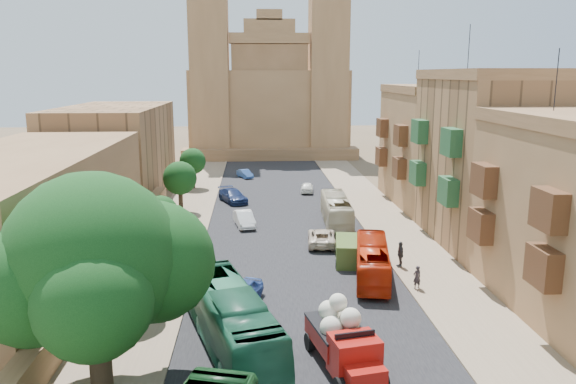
{
  "coord_description": "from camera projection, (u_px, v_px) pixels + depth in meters",
  "views": [
    {
      "loc": [
        -2.82,
        -18.61,
        13.42
      ],
      "look_at": [
        0.0,
        26.0,
        4.0
      ],
      "focal_mm": 35.0,
      "sensor_mm": 36.0,
      "label": 1
    }
  ],
  "objects": [
    {
      "name": "road_surface",
      "position": [
        285.0,
        226.0,
        50.41
      ],
      "size": [
        14.0,
        140.0,
        0.01
      ],
      "primitive_type": "cube",
      "color": "black",
      "rests_on": "ground"
    },
    {
      "name": "sidewalk_east",
      "position": [
        389.0,
        225.0,
        51.0
      ],
      "size": [
        5.0,
        140.0,
        0.01
      ],
      "primitive_type": "cube",
      "color": "#806B54",
      "rests_on": "ground"
    },
    {
      "name": "sidewalk_west",
      "position": [
        179.0,
        228.0,
        49.83
      ],
      "size": [
        5.0,
        140.0,
        0.01
      ],
      "primitive_type": "cube",
      "color": "#806B54",
      "rests_on": "ground"
    },
    {
      "name": "kerb_east",
      "position": [
        362.0,
        224.0,
        50.84
      ],
      "size": [
        0.25,
        140.0,
        0.12
      ],
      "primitive_type": "cube",
      "color": "#806B54",
      "rests_on": "ground"
    },
    {
      "name": "kerb_west",
      "position": [
        207.0,
        227.0,
        49.97
      ],
      "size": [
        0.25,
        140.0,
        0.12
      ],
      "primitive_type": "cube",
      "color": "#806B54",
      "rests_on": "ground"
    },
    {
      "name": "townhouse_c",
      "position": [
        487.0,
        157.0,
        45.09
      ],
      "size": [
        9.0,
        14.0,
        17.4
      ],
      "color": "#926842",
      "rests_on": "ground"
    },
    {
      "name": "townhouse_d",
      "position": [
        431.0,
        145.0,
        58.92
      ],
      "size": [
        9.0,
        14.0,
        15.9
      ],
      "color": "olive",
      "rests_on": "ground"
    },
    {
      "name": "west_wall",
      "position": [
        117.0,
        255.0,
        39.69
      ],
      "size": [
        1.0,
        40.0,
        1.8
      ],
      "primitive_type": "cube",
      "color": "olive",
      "rests_on": "ground"
    },
    {
      "name": "west_building_low",
      "position": [
        22.0,
        218.0,
        36.72
      ],
      "size": [
        10.0,
        28.0,
        8.4
      ],
      "primitive_type": "cube",
      "color": "brown",
      "rests_on": "ground"
    },
    {
      "name": "west_building_mid",
      "position": [
        115.0,
        152.0,
        61.95
      ],
      "size": [
        10.0,
        22.0,
        10.0
      ],
      "primitive_type": "cube",
      "color": "#926842",
      "rests_on": "ground"
    },
    {
      "name": "church",
      "position": [
        269.0,
        97.0,
        95.93
      ],
      "size": [
        28.0,
        22.5,
        36.3
      ],
      "color": "olive",
      "rests_on": "ground"
    },
    {
      "name": "ficus_tree",
      "position": [
        95.0,
        265.0,
        23.28
      ],
      "size": [
        9.58,
        8.81,
        9.58
      ],
      "color": "#34271A",
      "rests_on": "ground"
    },
    {
      "name": "street_tree_a",
      "position": [
        126.0,
        251.0,
        31.45
      ],
      "size": [
        3.61,
        3.61,
        5.54
      ],
      "color": "#34271A",
      "rests_on": "ground"
    },
    {
      "name": "street_tree_b",
      "position": [
        161.0,
        214.0,
        43.35
      ],
      "size": [
        2.76,
        2.76,
        4.25
      ],
      "color": "#34271A",
      "rests_on": "ground"
    },
    {
      "name": "street_tree_c",
      "position": [
        180.0,
        178.0,
        54.96
      ],
      "size": [
        3.31,
        3.31,
        5.09
      ],
      "color": "#34271A",
      "rests_on": "ground"
    },
    {
      "name": "street_tree_d",
      "position": [
        193.0,
        162.0,
        66.71
      ],
      "size": [
        3.13,
        3.13,
        4.81
      ],
      "color": "#34271A",
      "rests_on": "ground"
    },
    {
      "name": "red_truck",
      "position": [
        344.0,
        339.0,
        25.75
      ],
      "size": [
        3.28,
        6.04,
        3.36
      ],
      "color": "#9C110C",
      "rests_on": "ground"
    },
    {
      "name": "olive_pickup",
      "position": [
        348.0,
        251.0,
        40.73
      ],
      "size": [
        2.29,
        4.23,
        1.66
      ],
      "color": "#435B22",
      "rests_on": "ground"
    },
    {
      "name": "bus_green_north",
      "position": [
        231.0,
        319.0,
        27.72
      ],
      "size": [
        5.64,
        11.34,
        3.08
      ],
      "primitive_type": "imported",
      "rotation": [
        0.0,
        0.0,
        0.29
      ],
      "color": "#236648",
      "rests_on": "ground"
    },
    {
      "name": "bus_red_east",
      "position": [
        372.0,
        261.0,
        37.37
      ],
      "size": [
        3.59,
        8.93,
        2.43
      ],
      "primitive_type": "imported",
      "rotation": [
        0.0,
        0.0,
        2.96
      ],
      "color": "red",
      "rests_on": "ground"
    },
    {
      "name": "bus_cream_east",
      "position": [
        336.0,
        210.0,
        51.06
      ],
      "size": [
        2.58,
        9.35,
        2.58
      ],
      "primitive_type": "imported",
      "rotation": [
        0.0,
        0.0,
        3.1
      ],
      "color": "beige",
      "rests_on": "ground"
    },
    {
      "name": "car_blue_a",
      "position": [
        240.0,
        293.0,
        33.21
      ],
      "size": [
        3.14,
        4.36,
        1.38
      ],
      "primitive_type": "imported",
      "rotation": [
        0.0,
        0.0,
        -0.42
      ],
      "color": "#2C4A93",
      "rests_on": "ground"
    },
    {
      "name": "car_white_a",
      "position": [
        244.0,
        219.0,
        50.33
      ],
      "size": [
        2.2,
        4.35,
        1.37
      ],
      "primitive_type": "imported",
      "rotation": [
        0.0,
        0.0,
        0.19
      ],
      "color": "white",
      "rests_on": "ground"
    },
    {
      "name": "car_cream",
      "position": [
        322.0,
        237.0,
        44.84
      ],
      "size": [
        2.6,
        4.84,
        1.29
      ],
      "primitive_type": "imported",
      "rotation": [
        0.0,
        0.0,
        3.04
      ],
      "color": "beige",
      "rests_on": "ground"
    },
    {
      "name": "car_dkblue",
      "position": [
        233.0,
        196.0,
        59.76
      ],
      "size": [
        3.72,
        5.24,
        1.41
      ],
      "primitive_type": "imported",
      "rotation": [
        0.0,
        0.0,
        0.4
      ],
      "color": "navy",
      "rests_on": "ground"
    },
    {
      "name": "car_white_b",
      "position": [
        307.0,
        187.0,
        64.8
      ],
      "size": [
        1.81,
        3.65,
        1.2
      ],
      "primitive_type": "imported",
      "rotation": [
        0.0,
        0.0,
        3.03
      ],
      "color": "white",
      "rests_on": "ground"
    },
    {
      "name": "car_blue_b",
      "position": [
        245.0,
        174.0,
        73.95
      ],
      "size": [
        2.36,
        3.45,
        1.08
      ],
      "primitive_type": "imported",
      "rotation": [
        0.0,
        0.0,
        0.42
      ],
      "color": "#365EAA",
      "rests_on": "ground"
    },
    {
      "name": "pedestrian_a",
      "position": [
        417.0,
        277.0,
        35.64
      ],
      "size": [
        0.64,
        0.51,
        1.52
      ],
      "primitive_type": "imported",
      "rotation": [
        0.0,
        0.0,
        3.43
      ],
      "color": "#262328",
      "rests_on": "ground"
    },
    {
      "name": "pedestrian_c",
      "position": [
        400.0,
        254.0,
        39.65
      ],
      "size": [
        0.48,
        1.1,
        1.86
      ],
      "primitive_type": "imported",
      "rotation": [
        0.0,
        0.0,
        4.74
      ],
      "color": "#3E3E3F",
      "rests_on": "ground"
    }
  ]
}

